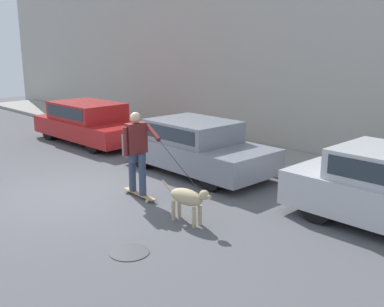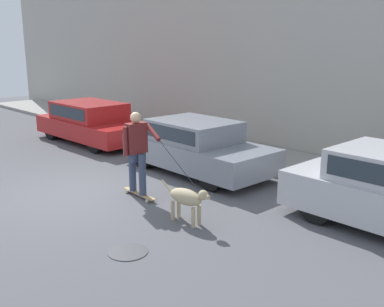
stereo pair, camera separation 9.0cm
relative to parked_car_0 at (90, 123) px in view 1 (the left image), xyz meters
name	(u,v)px [view 1 (the left image)]	position (x,y,z in m)	size (l,w,h in m)	color
ground_plane	(82,193)	(4.21, -2.86, -0.62)	(36.00, 36.00, 0.00)	#545459
back_wall	(265,47)	(4.21, 3.40, 2.36)	(32.00, 0.30, 5.96)	#ADA89E
sidewalk_curb	(234,151)	(4.21, 2.10, -0.56)	(30.00, 2.26, 0.13)	gray
parked_car_0	(90,123)	(0.00, 0.00, 0.00)	(4.20, 1.79, 1.26)	black
parked_car_1	(196,147)	(4.78, 0.00, 0.00)	(3.95, 1.83, 1.27)	black
dog	(188,198)	(6.95, -2.37, -0.16)	(1.14, 0.33, 0.69)	tan
skateboarder	(137,150)	(5.25, -2.15, 0.38)	(2.56, 0.60, 1.76)	beige
manhole_cover	(130,252)	(7.17, -3.81, -0.62)	(0.61, 0.61, 0.01)	#38383D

